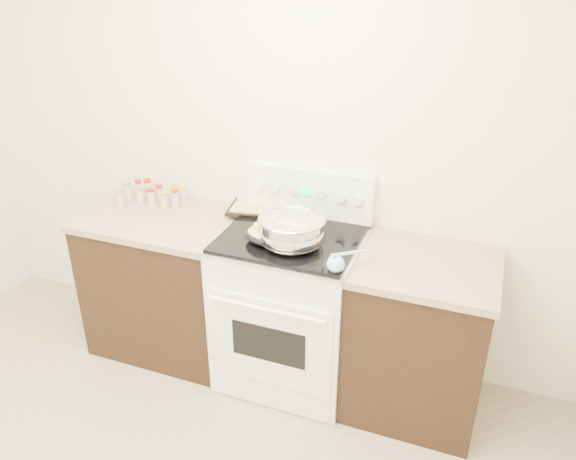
% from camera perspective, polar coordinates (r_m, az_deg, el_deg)
% --- Properties ---
extents(room_shell, '(4.10, 3.60, 2.75)m').
position_cam_1_polar(room_shell, '(1.83, -26.53, 3.59)').
color(room_shell, white).
rests_on(room_shell, ground).
extents(counter_left, '(0.93, 0.67, 0.92)m').
position_cam_1_polar(counter_left, '(3.63, -12.02, -5.13)').
color(counter_left, black).
rests_on(counter_left, ground).
extents(counter_right, '(0.73, 0.67, 0.92)m').
position_cam_1_polar(counter_right, '(3.17, 13.03, -10.41)').
color(counter_right, black).
rests_on(counter_right, ground).
extents(kitchen_range, '(0.78, 0.73, 1.22)m').
position_cam_1_polar(kitchen_range, '(3.28, 0.34, -7.59)').
color(kitchen_range, white).
rests_on(kitchen_range, ground).
extents(mixing_bowl, '(0.43, 0.43, 0.21)m').
position_cam_1_polar(mixing_bowl, '(2.91, 0.40, -0.14)').
color(mixing_bowl, silver).
rests_on(mixing_bowl, kitchen_range).
extents(roasting_pan, '(0.32, 0.25, 0.12)m').
position_cam_1_polar(roasting_pan, '(2.95, -1.80, -0.48)').
color(roasting_pan, black).
rests_on(roasting_pan, kitchen_range).
extents(baking_sheet, '(0.50, 0.39, 0.06)m').
position_cam_1_polar(baking_sheet, '(3.36, -2.00, 2.45)').
color(baking_sheet, black).
rests_on(baking_sheet, kitchen_range).
extents(wooden_spoon, '(0.15, 0.25, 0.04)m').
position_cam_1_polar(wooden_spoon, '(3.12, -2.75, 0.28)').
color(wooden_spoon, tan).
rests_on(wooden_spoon, kitchen_range).
extents(blue_ladle, '(0.18, 0.26, 0.11)m').
position_cam_1_polar(blue_ladle, '(2.72, 5.04, -3.35)').
color(blue_ladle, '#9FD2ED').
rests_on(blue_ladle, kitchen_range).
extents(spice_jars, '(0.38, 0.24, 0.13)m').
position_cam_1_polar(spice_jars, '(3.58, -13.58, 3.56)').
color(spice_jars, '#BFB28C').
rests_on(spice_jars, counter_left).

